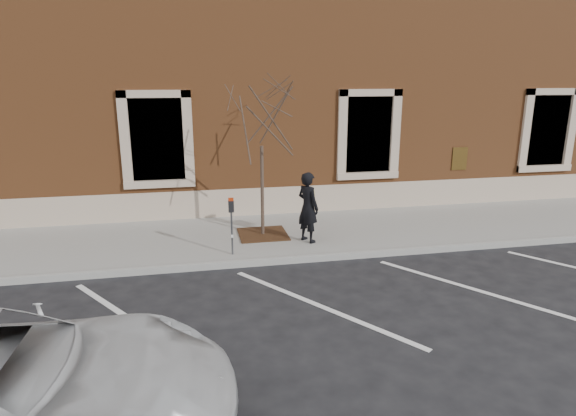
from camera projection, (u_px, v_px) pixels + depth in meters
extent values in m
plane|color=#28282B|center=(293.00, 262.00, 10.80)|extent=(120.00, 120.00, 0.00)
cube|color=gray|center=(279.00, 235.00, 12.43)|extent=(40.00, 3.50, 0.15)
cube|color=#9E9E99|center=(294.00, 260.00, 10.73)|extent=(40.00, 0.12, 0.15)
cube|color=brown|center=(248.00, 78.00, 17.09)|extent=(40.00, 8.50, 8.00)
cube|color=tan|center=(268.00, 201.00, 14.00)|extent=(40.00, 0.06, 0.80)
cube|color=black|center=(157.00, 139.00, 13.05)|extent=(1.40, 0.30, 2.20)
cube|color=tan|center=(160.00, 184.00, 13.20)|extent=(1.90, 0.20, 0.20)
cube|color=black|center=(367.00, 134.00, 14.21)|extent=(1.40, 0.30, 2.20)
cube|color=tan|center=(367.00, 175.00, 14.36)|extent=(1.90, 0.20, 0.20)
cube|color=black|center=(544.00, 130.00, 15.37)|extent=(1.40, 0.30, 2.20)
cube|color=tan|center=(543.00, 168.00, 15.52)|extent=(1.90, 0.20, 0.20)
imported|color=black|center=(308.00, 207.00, 11.52)|extent=(0.67, 0.75, 1.71)
cylinder|color=#595B60|center=(232.00, 233.00, 10.72)|extent=(0.04, 0.04, 0.99)
cube|color=black|center=(231.00, 206.00, 10.56)|extent=(0.12, 0.09, 0.26)
cube|color=#B62D0C|center=(231.00, 199.00, 10.51)|extent=(0.11, 0.09, 0.06)
cube|color=white|center=(232.00, 236.00, 10.69)|extent=(0.05, 0.00, 0.07)
cube|color=#432B15|center=(263.00, 234.00, 12.21)|extent=(1.21, 1.21, 0.03)
cylinder|color=#4F3D30|center=(262.00, 191.00, 11.92)|extent=(0.08, 0.08, 2.26)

